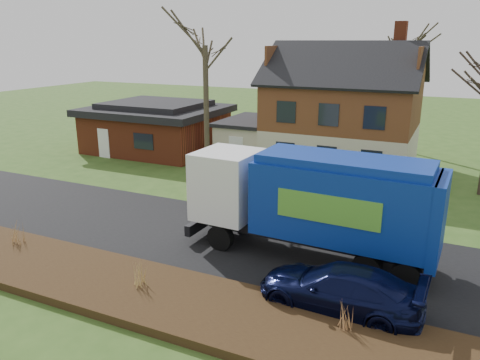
% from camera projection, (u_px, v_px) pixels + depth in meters
% --- Properties ---
extents(ground, '(120.00, 120.00, 0.00)m').
position_uv_depth(ground, '(217.00, 237.00, 20.13)').
color(ground, '#31521B').
rests_on(ground, ground).
extents(road, '(80.00, 7.00, 0.02)m').
position_uv_depth(road, '(217.00, 237.00, 20.13)').
color(road, black).
rests_on(road, ground).
extents(mulch_verge, '(80.00, 3.50, 0.30)m').
position_uv_depth(mulch_verge, '(142.00, 292.00, 15.49)').
color(mulch_verge, black).
rests_on(mulch_verge, ground).
extents(main_house, '(12.95, 8.95, 9.26)m').
position_uv_depth(main_house, '(335.00, 106.00, 30.44)').
color(main_house, beige).
rests_on(main_house, ground).
extents(ranch_house, '(9.80, 8.20, 3.70)m').
position_uv_depth(ranch_house, '(157.00, 126.00, 35.75)').
color(ranch_house, brown).
rests_on(ranch_house, ground).
extents(garbage_truck, '(9.77, 3.01, 4.14)m').
position_uv_depth(garbage_truck, '(315.00, 199.00, 17.63)').
color(garbage_truck, black).
rests_on(garbage_truck, ground).
extents(silver_sedan, '(4.79, 3.28, 1.50)m').
position_uv_depth(silver_sedan, '(247.00, 185.00, 24.83)').
color(silver_sedan, '#979A9E').
rests_on(silver_sedan, ground).
extents(navy_wagon, '(5.20, 2.28, 1.49)m').
position_uv_depth(navy_wagon, '(339.00, 289.00, 14.52)').
color(navy_wagon, black).
rests_on(navy_wagon, ground).
extents(tree_front_west, '(3.68, 3.68, 10.93)m').
position_uv_depth(tree_front_west, '(205.00, 25.00, 27.14)').
color(tree_front_west, '#443A28').
rests_on(tree_front_west, ground).
extents(tree_back, '(3.34, 3.34, 10.57)m').
position_uv_depth(tree_back, '(407.00, 31.00, 33.88)').
color(tree_back, '#3E3625').
rests_on(tree_back, ground).
extents(grass_clump_west, '(0.37, 0.30, 0.98)m').
position_uv_depth(grass_clump_west, '(17.00, 232.00, 18.68)').
color(grass_clump_west, '#AC804C').
rests_on(grass_clump_west, mulch_verge).
extents(grass_clump_mid, '(0.33, 0.27, 0.92)m').
position_uv_depth(grass_clump_mid, '(141.00, 273.00, 15.45)').
color(grass_clump_mid, tan).
rests_on(grass_clump_mid, mulch_verge).
extents(grass_clump_east, '(0.35, 0.28, 0.86)m').
position_uv_depth(grass_clump_east, '(344.00, 315.00, 13.16)').
color(grass_clump_east, '#B17F4E').
rests_on(grass_clump_east, mulch_verge).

